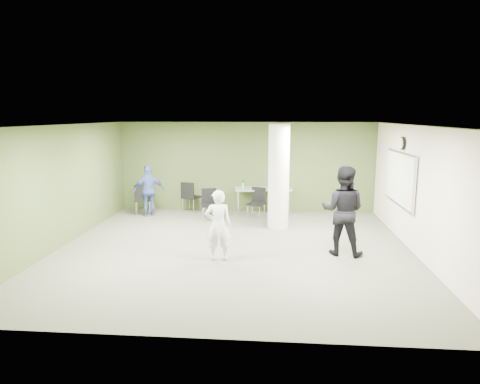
# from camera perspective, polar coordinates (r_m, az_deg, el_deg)

# --- Properties ---
(floor) EXTENTS (8.00, 8.00, 0.00)m
(floor) POSITION_cam_1_polar(r_m,az_deg,el_deg) (9.86, -0.77, -7.58)
(floor) COLOR #565845
(floor) RESTS_ON ground
(ceiling) EXTENTS (8.00, 8.00, 0.00)m
(ceiling) POSITION_cam_1_polar(r_m,az_deg,el_deg) (9.39, -0.81, 8.91)
(ceiling) COLOR white
(ceiling) RESTS_ON wall_back
(wall_back) EXTENTS (8.00, 2.80, 0.02)m
(wall_back) POSITION_cam_1_polar(r_m,az_deg,el_deg) (13.47, 0.86, 3.35)
(wall_back) COLOR #455B2A
(wall_back) RESTS_ON floor
(wall_left) EXTENTS (0.02, 8.00, 2.80)m
(wall_left) POSITION_cam_1_polar(r_m,az_deg,el_deg) (10.68, -22.68, 0.73)
(wall_left) COLOR #455B2A
(wall_left) RESTS_ON floor
(wall_right_cream) EXTENTS (0.02, 8.00, 2.80)m
(wall_right_cream) POSITION_cam_1_polar(r_m,az_deg,el_deg) (9.97, 22.74, 0.10)
(wall_right_cream) COLOR beige
(wall_right_cream) RESTS_ON floor
(column) EXTENTS (0.56, 0.56, 2.80)m
(column) POSITION_cam_1_polar(r_m,az_deg,el_deg) (11.46, 5.17, 2.09)
(column) COLOR silver
(column) RESTS_ON floor
(whiteboard) EXTENTS (0.05, 2.30, 1.30)m
(whiteboard) POSITION_cam_1_polar(r_m,az_deg,el_deg) (11.07, 20.52, 1.71)
(whiteboard) COLOR silver
(whiteboard) RESTS_ON wall_right_cream
(wall_clock) EXTENTS (0.06, 0.32, 0.32)m
(wall_clock) POSITION_cam_1_polar(r_m,az_deg,el_deg) (10.98, 20.80, 6.10)
(wall_clock) COLOR black
(wall_clock) RESTS_ON wall_right_cream
(folding_table) EXTENTS (1.80, 0.97, 1.06)m
(folding_table) POSITION_cam_1_polar(r_m,az_deg,el_deg) (13.09, 3.00, 0.32)
(folding_table) COLOR gray
(folding_table) RESTS_ON floor
(wastebasket) EXTENTS (0.23, 0.23, 0.27)m
(wastebasket) POSITION_cam_1_polar(r_m,az_deg,el_deg) (12.94, -4.31, -2.66)
(wastebasket) COLOR #4C4C4C
(wastebasket) RESTS_ON floor
(chair_back_left) EXTENTS (0.59, 0.59, 0.97)m
(chair_back_left) POSITION_cam_1_polar(r_m,az_deg,el_deg) (13.25, -12.85, -0.66)
(chair_back_left) COLOR black
(chair_back_left) RESTS_ON floor
(chair_back_right) EXTENTS (0.63, 0.63, 0.97)m
(chair_back_right) POSITION_cam_1_polar(r_m,az_deg,el_deg) (13.40, -6.72, -0.35)
(chair_back_right) COLOR black
(chair_back_right) RESTS_ON floor
(chair_table_left) EXTENTS (0.54, 0.54, 0.90)m
(chair_table_left) POSITION_cam_1_polar(r_m,az_deg,el_deg) (12.50, -4.11, -1.28)
(chair_table_left) COLOR black
(chair_table_left) RESTS_ON floor
(chair_table_right) EXTENTS (0.58, 0.58, 0.91)m
(chair_table_right) POSITION_cam_1_polar(r_m,az_deg,el_deg) (12.60, 2.30, -1.14)
(chair_table_right) COLOR black
(chair_table_right) RESTS_ON floor
(woman_white) EXTENTS (0.59, 0.44, 1.50)m
(woman_white) POSITION_cam_1_polar(r_m,az_deg,el_deg) (8.93, -2.92, -4.48)
(woman_white) COLOR white
(woman_white) RESTS_ON floor
(man_black) EXTENTS (1.11, 0.97, 1.95)m
(man_black) POSITION_cam_1_polar(r_m,az_deg,el_deg) (9.51, 13.54, -2.44)
(man_black) COLOR black
(man_black) RESTS_ON floor
(man_blue) EXTENTS (0.98, 0.74, 1.55)m
(man_blue) POSITION_cam_1_polar(r_m,az_deg,el_deg) (13.12, -12.04, 0.18)
(man_blue) COLOR #4157A3
(man_blue) RESTS_ON floor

